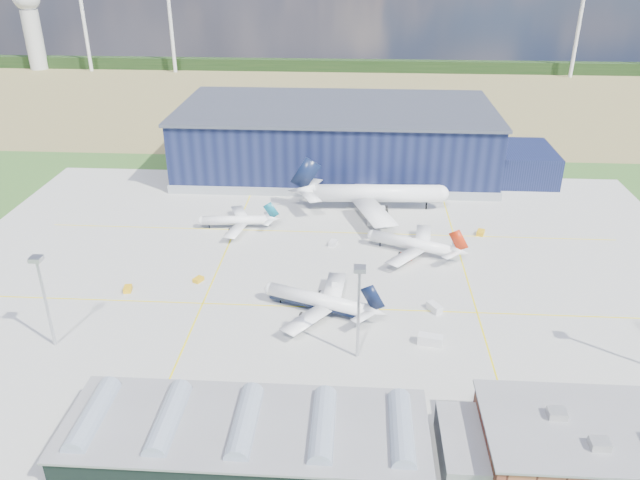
% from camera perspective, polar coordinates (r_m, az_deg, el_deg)
% --- Properties ---
extents(ground, '(600.00, 600.00, 0.00)m').
position_cam_1_polar(ground, '(168.53, 0.10, -4.38)').
color(ground, '#2D5620').
rests_on(ground, ground).
extents(apron, '(220.00, 160.00, 0.08)m').
position_cam_1_polar(apron, '(177.20, 0.31, -2.74)').
color(apron, '#A8A8A3').
rests_on(apron, ground).
extents(farmland, '(600.00, 220.00, 0.01)m').
position_cam_1_polar(farmland, '(375.03, 2.25, 12.85)').
color(farmland, olive).
rests_on(farmland, ground).
extents(treeline, '(600.00, 8.00, 8.00)m').
position_cam_1_polar(treeline, '(452.54, 2.56, 15.64)').
color(treeline, black).
rests_on(treeline, ground).
extents(horizon_dressing, '(440.20, 18.00, 70.00)m').
position_cam_1_polar(horizon_dressing, '(485.65, -21.87, 18.25)').
color(horizon_dressing, white).
rests_on(horizon_dressing, ground).
extents(hangar, '(145.00, 62.00, 26.10)m').
position_cam_1_polar(hangar, '(251.03, 2.12, 8.93)').
color(hangar, '#0F1635').
rests_on(hangar, ground).
extents(ops_building, '(46.00, 23.00, 10.90)m').
position_cam_1_polar(ops_building, '(125.84, 25.24, -16.80)').
color(ops_building, brown).
rests_on(ops_building, ground).
extents(glass_concourse, '(78.00, 23.00, 8.60)m').
position_cam_1_polar(glass_concourse, '(118.89, -5.04, -17.45)').
color(glass_concourse, black).
rests_on(glass_concourse, ground).
extents(light_mast_west, '(2.60, 2.60, 23.00)m').
position_cam_1_polar(light_mast_west, '(151.26, -24.05, -3.96)').
color(light_mast_west, '#B2B3B9').
rests_on(light_mast_west, ground).
extents(light_mast_center, '(2.60, 2.60, 23.00)m').
position_cam_1_polar(light_mast_center, '(134.63, 3.58, -5.29)').
color(light_mast_center, '#B2B3B9').
rests_on(light_mast_center, ground).
extents(airliner_navy, '(42.36, 41.93, 10.82)m').
position_cam_1_polar(airliner_navy, '(155.49, -0.26, -4.89)').
color(airliner_navy, white).
rests_on(airliner_navy, ground).
extents(airliner_red, '(41.01, 40.64, 10.28)m').
position_cam_1_polar(airliner_red, '(186.05, 8.40, 0.20)').
color(airliner_red, white).
rests_on(airliner_red, ground).
extents(airliner_widebody, '(58.03, 56.89, 18.11)m').
position_cam_1_polar(airliner_widebody, '(214.22, 5.24, 5.06)').
color(airliner_widebody, white).
rests_on(airliner_widebody, ground).
extents(airliner_regional, '(29.15, 28.61, 8.78)m').
position_cam_1_polar(airliner_regional, '(202.36, -7.81, 2.20)').
color(airliner_regional, white).
rests_on(airliner_regional, ground).
extents(gse_tug_a, '(2.47, 3.48, 1.33)m').
position_cam_1_polar(gse_tug_a, '(174.38, -17.17, -4.30)').
color(gse_tug_a, gold).
rests_on(gse_tug_a, ground).
extents(gse_tug_b, '(2.97, 3.39, 1.23)m').
position_cam_1_polar(gse_tug_b, '(174.30, -11.06, -3.58)').
color(gse_tug_b, gold).
rests_on(gse_tug_b, ground).
extents(gse_van_a, '(6.05, 3.57, 2.47)m').
position_cam_1_polar(gse_van_a, '(148.20, 10.04, -8.99)').
color(gse_van_a, silver).
rests_on(gse_van_a, ground).
extents(gse_cart_a, '(2.94, 3.76, 1.45)m').
position_cam_1_polar(gse_cart_a, '(190.82, 1.23, -0.29)').
color(gse_cart_a, silver).
rests_on(gse_cart_a, ground).
extents(gse_van_b, '(3.96, 4.78, 2.00)m').
position_cam_1_polar(gse_van_b, '(160.71, 10.42, -6.10)').
color(gse_van_b, silver).
rests_on(gse_van_b, ground).
extents(gse_tug_c, '(3.15, 3.88, 1.47)m').
position_cam_1_polar(gse_tug_c, '(204.04, 14.47, 0.66)').
color(gse_tug_c, gold).
rests_on(gse_tug_c, ground).
extents(gse_cart_b, '(3.51, 3.55, 1.30)m').
position_cam_1_polar(gse_cart_b, '(209.41, 5.94, 2.03)').
color(gse_cart_b, silver).
rests_on(gse_cart_b, ground).
extents(airstair, '(1.87, 4.42, 2.80)m').
position_cam_1_polar(airstair, '(164.88, 1.38, -4.57)').
color(airstair, silver).
rests_on(airstair, ground).
extents(car_a, '(3.42, 2.17, 1.09)m').
position_cam_1_polar(car_a, '(155.58, -0.38, -6.98)').
color(car_a, '#99999E').
rests_on(car_a, ground).
extents(car_b, '(3.58, 1.93, 1.12)m').
position_cam_1_polar(car_b, '(148.59, 10.32, -9.23)').
color(car_b, '#99999E').
rests_on(car_b, ground).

